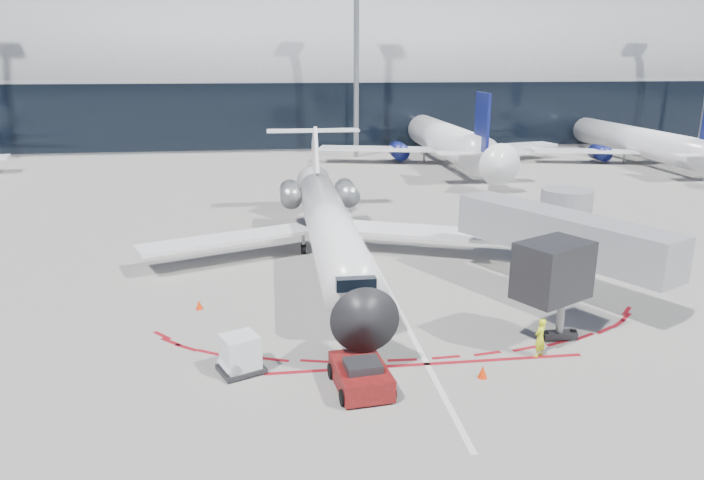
{
  "coord_description": "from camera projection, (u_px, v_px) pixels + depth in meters",
  "views": [
    {
      "loc": [
        -6.36,
        -35.37,
        12.69
      ],
      "look_at": [
        -2.07,
        -2.26,
        3.01
      ],
      "focal_mm": 32.0,
      "sensor_mm": 36.0,
      "label": 1
    }
  ],
  "objects": [
    {
      "name": "apron_stop_bar",
      "position": [
        427.0,
        364.0,
        27.06
      ],
      "size": [
        14.0,
        0.25,
        0.01
      ],
      "primitive_type": "cube",
      "color": "maroon",
      "rests_on": "ground"
    },
    {
      "name": "terminal_building",
      "position": [
        310.0,
        86.0,
        97.53
      ],
      "size": [
        150.0,
        24.15,
        24.0
      ],
      "color": "#939699",
      "rests_on": "ground"
    },
    {
      "name": "safety_cone_right",
      "position": [
        483.0,
        372.0,
        25.83
      ],
      "size": [
        0.39,
        0.39,
        0.55
      ],
      "primitive_type": "cone",
      "color": "red",
      "rests_on": "ground"
    },
    {
      "name": "uld_container",
      "position": [
        240.0,
        354.0,
        26.15
      ],
      "size": [
        2.22,
        2.08,
        1.66
      ],
      "rotation": [
        0.0,
        0.0,
        0.41
      ],
      "color": "black",
      "rests_on": "ground"
    },
    {
      "name": "light_mast_centre",
      "position": [
        356.0,
        60.0,
        80.87
      ],
      "size": [
        0.7,
        0.7,
        25.0
      ],
      "primitive_type": "cylinder",
      "color": "gray",
      "rests_on": "ground"
    },
    {
      "name": "ramp_worker",
      "position": [
        540.0,
        338.0,
        27.52
      ],
      "size": [
        0.79,
        0.73,
        1.81
      ],
      "primitive_type": "imported",
      "rotation": [
        0.0,
        0.0,
        3.74
      ],
      "color": "yellow",
      "rests_on": "ground"
    },
    {
      "name": "pushback_tug",
      "position": [
        361.0,
        375.0,
        24.93
      ],
      "size": [
        2.45,
        5.13,
        1.31
      ],
      "rotation": [
        0.0,
        0.0,
        0.11
      ],
      "color": "#520B0B",
      "rests_on": "ground"
    },
    {
      "name": "bg_airliner_2",
      "position": [
        639.0,
        121.0,
        78.7
      ],
      "size": [
        31.62,
        33.48,
        10.23
      ],
      "primitive_type": null,
      "color": "white",
      "rests_on": "ground"
    },
    {
      "name": "ground",
      "position": [
        381.0,
        276.0,
        38.01
      ],
      "size": [
        260.0,
        260.0,
        0.0
      ],
      "primitive_type": "plane",
      "color": "slate",
      "rests_on": "ground"
    },
    {
      "name": "regional_jet",
      "position": [
        329.0,
        222.0,
        40.5
      ],
      "size": [
        24.49,
        30.2,
        7.56
      ],
      "color": "white",
      "rests_on": "ground"
    },
    {
      "name": "safety_cone_left",
      "position": [
        199.0,
        305.0,
        32.91
      ],
      "size": [
        0.37,
        0.37,
        0.52
      ],
      "primitive_type": "cone",
      "color": "red",
      "rests_on": "ground"
    },
    {
      "name": "apron_centerline",
      "position": [
        376.0,
        266.0,
        39.91
      ],
      "size": [
        0.25,
        40.0,
        0.01
      ],
      "primitive_type": "cube",
      "color": "silver",
      "rests_on": "ground"
    },
    {
      "name": "jet_bridge",
      "position": [
        561.0,
        236.0,
        35.51
      ],
      "size": [
        10.03,
        15.2,
        4.9
      ],
      "color": "gray",
      "rests_on": "ground"
    },
    {
      "name": "bg_airliner_1",
      "position": [
        442.0,
        115.0,
        78.95
      ],
      "size": [
        36.41,
        38.55,
        11.78
      ],
      "primitive_type": null,
      "color": "white",
      "rests_on": "ground"
    }
  ]
}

